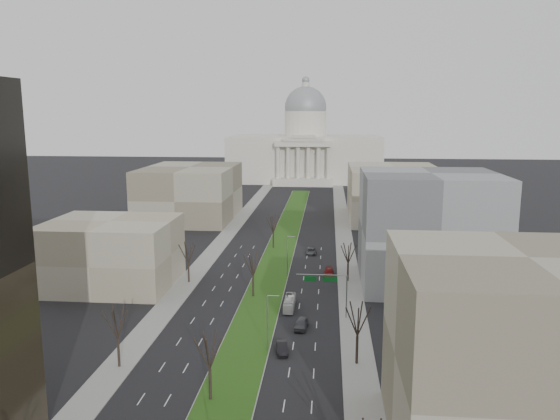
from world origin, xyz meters
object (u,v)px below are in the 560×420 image
Objects in this scene: car_black at (282,348)px; car_red at (329,272)px; car_grey_near at (301,324)px; box_van at (290,303)px; car_grey_far at (311,251)px.

car_red is at bearing 71.51° from car_black.
car_black is 41.57m from car_red.
car_red is at bearing 88.28° from car_grey_near.
car_black is at bearing -97.55° from car_grey_near.
box_van is at bearing -104.89° from car_red.
car_black is 0.91× the size of car_red.
car_black is 0.89× the size of car_grey_far.
car_grey_near is 50.09m from car_grey_far.
car_black is at bearing -88.94° from box_van.
car_red reaches higher than car_grey_far.
car_grey_near is 1.08× the size of car_black.
car_grey_near is 0.96× the size of car_grey_far.
car_grey_near is at bearing 67.09° from car_black.
car_red is 22.95m from box_van.
car_grey_near is at bearing -90.39° from car_grey_far.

